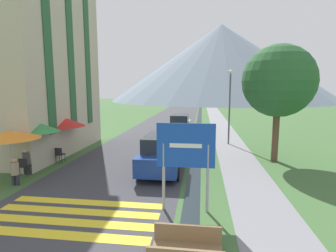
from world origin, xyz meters
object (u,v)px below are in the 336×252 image
Objects in this scene: cafe_umbrella_middle_green at (40,128)px; person_seated_near at (15,170)px; parked_car_far at (180,125)px; hotel_building at (25,41)px; person_seated_far at (26,160)px; cafe_chair_far_left at (59,154)px; parked_car_near at (162,153)px; cafe_chair_middle at (34,159)px; cafe_umbrella_front_orange at (9,135)px; streetlamp at (230,101)px; road_sign at (186,153)px; cafe_chair_near_right at (24,165)px; cafe_umbrella_rear_red at (64,122)px.

cafe_umbrella_middle_green is 1.93× the size of person_seated_near.
hotel_building is at bearing -141.24° from parked_car_far.
cafe_chair_far_left is at bearing 76.68° from person_seated_far.
parked_car_far is (0.02, 10.19, -0.00)m from parked_car_near.
cafe_chair_far_left is 0.70× the size of person_seated_near.
hotel_building is 3.05× the size of parked_car_far.
cafe_chair_middle is at bearing 106.45° from person_seated_near.
cafe_umbrella_front_orange is at bearing -62.39° from hotel_building.
parked_car_near is 1.07× the size of parked_car_far.
person_seated_far is (-6.30, -1.38, -0.22)m from parked_car_near.
hotel_building is at bearing -162.82° from streetlamp.
person_seated_near is at bearing -114.31° from parked_car_far.
person_seated_near is (3.16, -5.72, -6.26)m from hotel_building.
cafe_chair_middle is at bearing -162.97° from cafe_umbrella_middle_green.
hotel_building reaches higher than road_sign.
streetlamp is (10.38, 7.49, 2.65)m from cafe_chair_middle.
road_sign is at bearing -84.49° from parked_car_far.
cafe_chair_near_right is 0.70× the size of person_seated_near.
parked_car_far reaches higher than person_seated_far.
hotel_building is 5.67m from cafe_umbrella_rear_red.
cafe_chair_near_right is 0.31m from person_seated_far.
person_seated_far is (2.69, -4.33, -6.24)m from hotel_building.
streetlamp reaches higher than cafe_chair_near_right.
cafe_umbrella_rear_red reaches higher than cafe_chair_far_left.
cafe_umbrella_front_orange reaches higher than person_seated_far.
road_sign is 4.51m from parked_car_near.
parked_car_far is 5.01× the size of cafe_chair_middle.
cafe_umbrella_middle_green is (-6.14, -10.63, 1.21)m from parked_car_far.
cafe_umbrella_middle_green is (-7.53, 3.73, 0.16)m from road_sign.
cafe_chair_middle is 0.34× the size of cafe_umbrella_front_orange.
cafe_umbrella_rear_red is at bearing 100.32° from cafe_chair_far_left.
hotel_building is 5.29× the size of cafe_umbrella_rear_red.
cafe_umbrella_rear_red reaches higher than cafe_chair_near_right.
cafe_umbrella_front_orange reaches higher than parked_car_near.
road_sign is 1.26× the size of cafe_umbrella_middle_green.
cafe_umbrella_rear_red is at bearing -127.29° from parked_car_far.
hotel_building reaches higher than cafe_umbrella_rear_red.
cafe_umbrella_rear_red reaches higher than person_seated_near.
person_seated_far is at bearing -167.67° from parked_car_near.
cafe_umbrella_rear_red reaches higher than person_seated_far.
parked_car_far reaches higher than cafe_chair_near_right.
road_sign is 3.47× the size of cafe_chair_middle.
parked_car_far is at bearing 61.36° from person_seated_far.
cafe_chair_middle is 3.03m from cafe_umbrella_rear_red.
parked_car_near is at bearing 25.30° from person_seated_near.
cafe_umbrella_middle_green reaches higher than person_seated_far.
road_sign is 7.48m from person_seated_near.
parked_car_far is 13.38m from cafe_chair_near_right.
cafe_umbrella_rear_red is 2.02× the size of person_seated_near.
cafe_umbrella_front_orange is 1.97× the size of person_seated_far.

